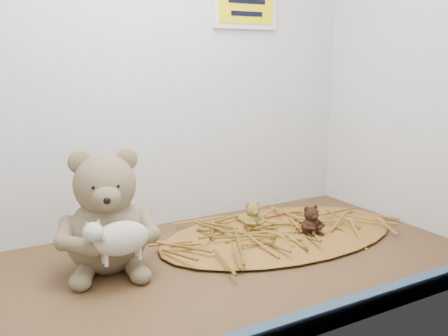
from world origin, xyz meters
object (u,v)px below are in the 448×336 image
main_teddy (106,210)px  mini_teddy_tan (253,215)px  toy_lamb (121,238)px  mini_teddy_brown (311,219)px

main_teddy → mini_teddy_tan: (36.13, 3.08, -7.50)cm
toy_lamb → mini_teddy_tan: size_ratio=1.99×
main_teddy → mini_teddy_tan: main_teddy is taller
toy_lamb → mini_teddy_brown: toy_lamb is taller
toy_lamb → mini_teddy_tan: toy_lamb is taller
main_teddy → mini_teddy_brown: main_teddy is taller
main_teddy → mini_teddy_brown: size_ratio=3.51×
toy_lamb → mini_teddy_brown: 46.27cm
toy_lamb → mini_teddy_brown: size_ratio=1.97×
mini_teddy_brown → toy_lamb: bearing=-170.7°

